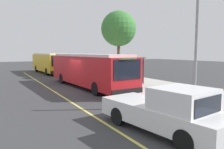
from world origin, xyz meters
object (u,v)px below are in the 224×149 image
(waiting_bench, at_px, (132,78))
(pedestrian_commuter, at_px, (137,77))
(pickup_truck, at_px, (167,111))
(route_sign_post, at_px, (129,66))
(transit_bus_main, at_px, (88,69))
(transit_bus_second, at_px, (49,62))

(waiting_bench, distance_m, pedestrian_commuter, 3.57)
(pickup_truck, xyz_separation_m, route_sign_post, (-8.59, 3.96, 1.10))
(pickup_truck, distance_m, route_sign_post, 9.52)
(pickup_truck, distance_m, pedestrian_commuter, 9.40)
(transit_bus_main, relative_size, pickup_truck, 2.13)
(pickup_truck, distance_m, waiting_bench, 12.94)
(waiting_bench, bearing_deg, pickup_truck, -28.52)
(transit_bus_main, xyz_separation_m, transit_bus_second, (-15.16, 0.04, -0.00))
(transit_bus_main, relative_size, waiting_bench, 7.48)
(pickup_truck, relative_size, route_sign_post, 2.01)
(waiting_bench, height_order, route_sign_post, route_sign_post)
(transit_bus_main, height_order, route_sign_post, same)
(pedestrian_commuter, bearing_deg, route_sign_post, -122.31)
(pedestrian_commuter, bearing_deg, pickup_truck, -28.51)
(transit_bus_main, bearing_deg, transit_bus_second, 179.83)
(waiting_bench, bearing_deg, pedestrian_commuter, -28.54)
(transit_bus_second, relative_size, pedestrian_commuter, 6.14)
(transit_bus_second, bearing_deg, transit_bus_main, -0.17)
(pickup_truck, xyz_separation_m, pedestrian_commuter, (-8.26, 4.49, 0.26))
(route_sign_post, bearing_deg, pedestrian_commuter, 57.69)
(transit_bus_second, height_order, waiting_bench, transit_bus_second)
(waiting_bench, bearing_deg, route_sign_post, -38.56)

